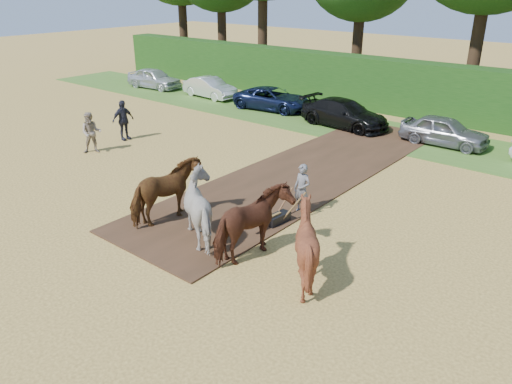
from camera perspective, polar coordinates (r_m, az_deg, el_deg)
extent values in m
plane|color=gold|center=(16.38, -12.69, -3.41)|extent=(120.00, 120.00, 0.00)
cube|color=#472D1C|center=(20.15, 5.74, 2.27)|extent=(4.50, 17.00, 0.05)
cube|color=#38601E|center=(26.63, 11.58, 7.08)|extent=(50.00, 5.00, 0.03)
cube|color=#14380F|center=(30.25, 15.98, 11.46)|extent=(46.00, 1.60, 3.00)
imported|color=#B7A88F|center=(23.38, -18.31, 6.45)|extent=(1.10, 1.13, 1.83)
imported|color=#21222D|center=(24.91, -14.94, 7.93)|extent=(0.56, 1.17, 1.93)
imported|color=brown|center=(15.84, -10.14, -0.08)|extent=(1.29, 2.48, 2.03)
imported|color=silver|center=(14.65, -5.64, -1.78)|extent=(2.15, 1.88, 2.03)
imported|color=#542A1A|center=(13.59, -0.38, -3.76)|extent=(1.29, 2.48, 2.03)
imported|color=brown|center=(12.67, 5.74, -6.00)|extent=(1.79, 1.97, 2.03)
cube|color=black|center=(15.82, 2.54, -3.11)|extent=(0.41, 0.89, 0.34)
cube|color=brown|center=(15.36, 1.11, -3.24)|extent=(0.21, 1.36, 0.10)
cylinder|color=brown|center=(16.16, 3.25, -1.13)|extent=(0.11, 0.99, 0.71)
cylinder|color=brown|center=(15.91, 4.41, -1.57)|extent=(0.27, 0.97, 0.71)
imported|color=gray|center=(16.36, 5.29, 0.32)|extent=(0.65, 0.46, 1.70)
imported|color=silver|center=(36.99, -11.56, 12.61)|extent=(4.31, 2.07, 1.42)
imported|color=silver|center=(33.43, -5.28, 11.80)|extent=(4.11, 1.69, 1.32)
imported|color=#131C3D|center=(30.06, 1.92, 10.59)|extent=(4.92, 2.72, 1.30)
imported|color=black|center=(26.76, 10.07, 8.82)|extent=(5.08, 2.45, 1.42)
imported|color=gray|center=(24.92, 20.74, 6.54)|extent=(4.04, 1.67, 1.37)
cylinder|color=#382616|center=(44.86, -8.26, 17.46)|extent=(0.70, 0.70, 5.85)
cylinder|color=#382616|center=(42.41, -3.88, 17.02)|extent=(0.70, 0.70, 5.40)
cylinder|color=#382616|center=(38.33, 0.76, 17.27)|extent=(0.70, 0.70, 6.53)
cylinder|color=#382616|center=(35.80, 11.43, 15.34)|extent=(0.70, 0.70, 5.17)
cylinder|color=#382616|center=(31.79, 23.65, 13.81)|extent=(0.70, 0.70, 6.08)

